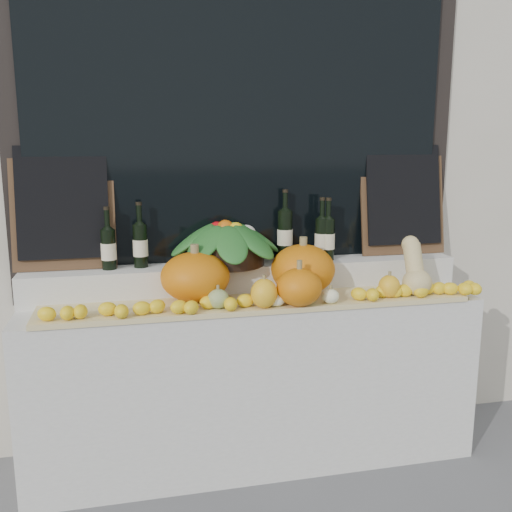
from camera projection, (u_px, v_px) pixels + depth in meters
storefront_facade at (226, 42)px, 3.34m from camera, size 7.00×0.94×4.50m
display_sill at (253, 379)px, 3.01m from camera, size 2.30×0.55×0.88m
rear_tier at (247, 277)px, 3.05m from camera, size 2.30×0.25×0.16m
straw_bedding at (258, 303)px, 2.80m from camera, size 2.10×0.32×0.02m
pumpkin_left at (195, 277)px, 2.78m from camera, size 0.39×0.39×0.24m
pumpkin_right at (303, 269)px, 2.90m from camera, size 0.39×0.39×0.26m
pumpkin_center at (299, 287)px, 2.70m from camera, size 0.28×0.28×0.18m
butternut_squash at (415, 271)px, 2.91m from camera, size 0.15×0.21×0.29m
decorative_gourds at (297, 293)px, 2.72m from camera, size 0.97×0.16×0.16m
lemon_heap at (264, 301)px, 2.69m from camera, size 2.20×0.16×0.06m
produce_bowl at (226, 242)px, 2.97m from camera, size 0.61×0.61×0.25m
wine_bottle_far_left at (109, 248)px, 2.86m from camera, size 0.08×0.08×0.32m
wine_bottle_near_left at (140, 245)px, 2.91m from camera, size 0.08×0.08×0.33m
wine_bottle_tall at (285, 234)px, 3.09m from camera, size 0.08×0.08×0.38m
wine_bottle_near_right at (322, 238)px, 3.09m from camera, size 0.08×0.08×0.34m
wine_bottle_far_right at (328, 238)px, 3.09m from camera, size 0.08×0.08×0.34m
chalkboard_left at (63, 205)px, 2.83m from camera, size 0.50×0.13×0.61m
chalkboard_right at (403, 198)px, 3.23m from camera, size 0.50×0.13×0.61m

